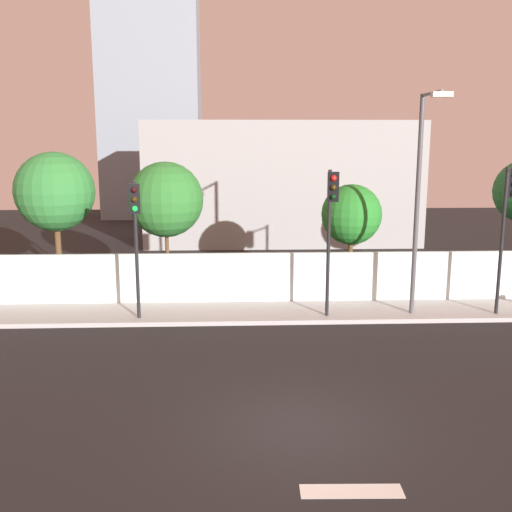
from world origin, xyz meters
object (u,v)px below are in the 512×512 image
traffic_light_left (135,222)px  traffic_light_right (331,213)px  roadside_tree_leftmost (55,192)px  street_lamp_curbside (420,188)px  traffic_light_center (509,210)px  roadside_tree_midright (351,215)px  roadside_tree_midleft (166,200)px

traffic_light_left → traffic_light_right: bearing=-0.1°
roadside_tree_leftmost → street_lamp_curbside: bearing=-15.6°
traffic_light_center → traffic_light_left: bearing=-179.7°
street_lamp_curbside → roadside_tree_midright: bearing=112.9°
traffic_light_left → roadside_tree_midright: (7.68, 4.21, -0.36)m
street_lamp_curbside → roadside_tree_midleft: street_lamp_curbside is taller
traffic_light_right → roadside_tree_leftmost: size_ratio=0.88×
traffic_light_left → roadside_tree_leftmost: roadside_tree_leftmost is taller
traffic_light_center → roadside_tree_midleft: (-11.40, 4.15, -0.03)m
traffic_light_center → street_lamp_curbside: bearing=168.1°
traffic_light_left → street_lamp_curbside: size_ratio=0.62×
traffic_light_center → roadside_tree_leftmost: (-15.57, 4.15, 0.28)m
traffic_light_center → traffic_light_right: traffic_light_center is taller
street_lamp_curbside → roadside_tree_midleft: bearing=157.6°
traffic_light_center → street_lamp_curbside: (-2.72, 0.57, 0.67)m
roadside_tree_midright → traffic_light_right: bearing=-109.8°
traffic_light_right → roadside_tree_midright: bearing=70.2°
roadside_tree_leftmost → traffic_light_center: bearing=-14.9°
traffic_light_right → street_lamp_curbside: bearing=12.0°
traffic_light_left → roadside_tree_midright: traffic_light_left is taller
traffic_light_center → roadside_tree_midright: bearing=135.5°
traffic_light_center → traffic_light_right: 5.75m
traffic_light_left → traffic_light_right: (6.16, -0.01, 0.23)m
traffic_light_left → traffic_light_center: (11.91, 0.06, 0.28)m
roadside_tree_midleft → roadside_tree_midright: size_ratio=1.20×
roadside_tree_leftmost → traffic_light_right: bearing=-23.2°
traffic_light_left → roadside_tree_midleft: size_ratio=0.88×
traffic_light_left → traffic_light_right: size_ratio=0.93×
traffic_light_right → roadside_tree_midleft: (-5.65, 4.22, 0.02)m
roadside_tree_leftmost → roadside_tree_midleft: (4.17, 0.00, -0.31)m
street_lamp_curbside → roadside_tree_midleft: (-8.68, 3.58, -0.70)m
traffic_light_center → roadside_tree_leftmost: roadside_tree_leftmost is taller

